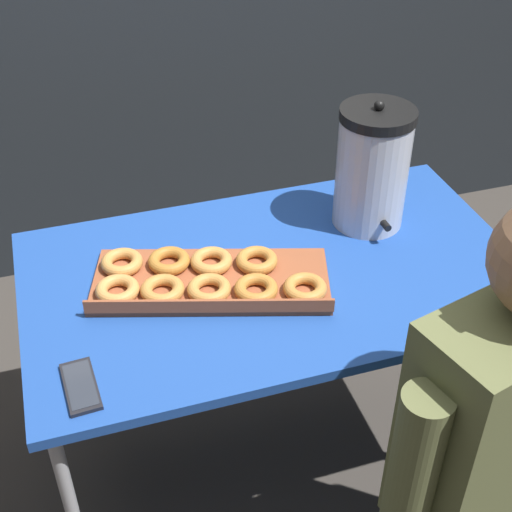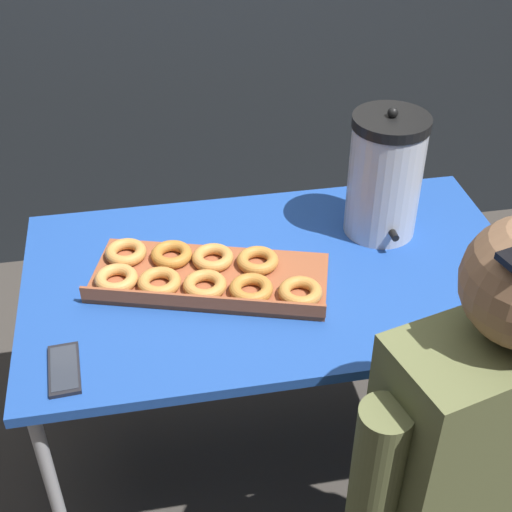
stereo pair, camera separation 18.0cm
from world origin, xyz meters
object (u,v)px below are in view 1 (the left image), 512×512
donut_box (206,280)px  cell_phone (81,386)px  person_seated (492,459)px  coffee_urn (372,168)px

donut_box → cell_phone: (-0.34, -0.25, -0.02)m
donut_box → person_seated: (0.48, -0.60, -0.16)m
coffee_urn → person_seated: (-0.03, -0.75, -0.31)m
donut_box → coffee_urn: bearing=33.0°
person_seated → coffee_urn: bearing=-106.7°
person_seated → cell_phone: bearing=-37.1°
cell_phone → donut_box: bearing=32.9°
cell_phone → person_seated: size_ratio=0.13×
coffee_urn → person_seated: 0.81m
coffee_urn → cell_phone: 0.96m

